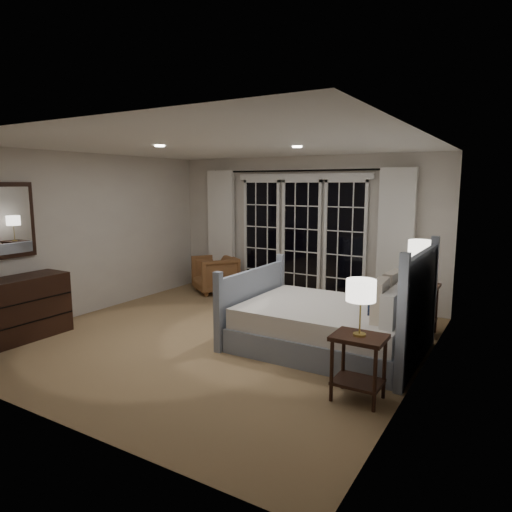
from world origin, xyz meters
The scene contains 20 objects.
floor centered at (0.00, 0.00, 0.00)m, with size 5.00×5.00×0.00m, color #8F6B4D.
ceiling centered at (0.00, 0.00, 2.50)m, with size 5.00×5.00×0.00m, color white.
wall_left centered at (-2.50, 0.00, 1.25)m, with size 0.02×5.00×2.50m, color beige.
wall_right centered at (2.50, 0.00, 1.25)m, with size 0.02×5.00×2.50m, color beige.
wall_back centered at (0.00, 2.50, 1.25)m, with size 5.00×0.02×2.50m, color beige.
wall_front centered at (0.00, -2.50, 1.25)m, with size 5.00×0.02×2.50m, color beige.
french_doors centered at (0.00, 2.46, 1.09)m, with size 2.50×0.04×2.20m.
curtain_rod centered at (0.00, 2.40, 2.25)m, with size 0.03×0.03×3.50m, color black.
curtain_left centered at (-1.65, 2.38, 1.15)m, with size 0.55×0.10×2.25m, color white.
curtain_right centered at (1.65, 2.38, 1.15)m, with size 0.55×0.10×2.25m, color white.
downlight_a centered at (0.80, 0.60, 2.49)m, with size 0.12×0.12×0.01m, color white.
downlight_b centered at (-0.60, -0.40, 2.49)m, with size 0.12×0.12×0.01m, color white.
bed centered at (1.42, 0.38, 0.33)m, with size 2.22×1.59×1.29m.
nightstand_left centered at (2.13, -0.76, 0.42)m, with size 0.49×0.39×0.63m.
nightstand_right centered at (2.18, 1.54, 0.46)m, with size 0.53×0.43×0.69m.
lamp_left centered at (2.13, -0.76, 1.05)m, with size 0.27×0.27×0.53m.
lamp_right centered at (2.18, 1.54, 1.17)m, with size 0.31×0.31×0.60m.
armchair centered at (-1.61, 2.10, 0.34)m, with size 0.73×0.75×0.69m, color brown.
dresser centered at (-2.23, -1.35, 0.41)m, with size 0.50×1.17×0.83m.
mirror centered at (-2.47, -1.35, 1.55)m, with size 0.05×0.85×1.00m.
Camera 1 is at (3.39, -4.74, 2.02)m, focal length 32.00 mm.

